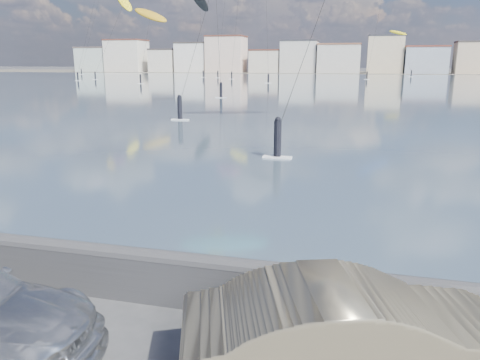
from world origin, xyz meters
The scene contains 9 objects.
bay_water centered at (0.00, 91.50, 0.01)m, with size 500.00×177.00×0.00m, color #374B60.
far_shore_strip centered at (0.00, 200.00, 0.01)m, with size 500.00×60.00×0.00m, color #4C473D.
seawall centered at (0.00, 2.70, 0.58)m, with size 400.00×0.36×1.08m.
far_buildings centered at (1.31, 186.00, 6.03)m, with size 240.79×13.26×14.60m.
car_champagne centered at (3.44, 1.11, 0.81)m, with size 1.71×4.91×1.62m, color tan.
kitesurfer_1 centered at (-58.28, 112.98, 19.26)m, with size 9.11×14.84×22.58m.
kitesurfer_3 centered at (-43.55, 96.88, 14.38)m, with size 10.42×15.30×17.14m.
kitesurfer_9 centered at (13.46, 159.32, 13.08)m, with size 7.69×18.73×14.77m.
kitesurfer_12 centered at (-43.45, 130.34, 21.38)m, with size 5.85×11.15×25.24m.
Camera 1 is at (3.28, -4.86, 4.53)m, focal length 35.00 mm.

